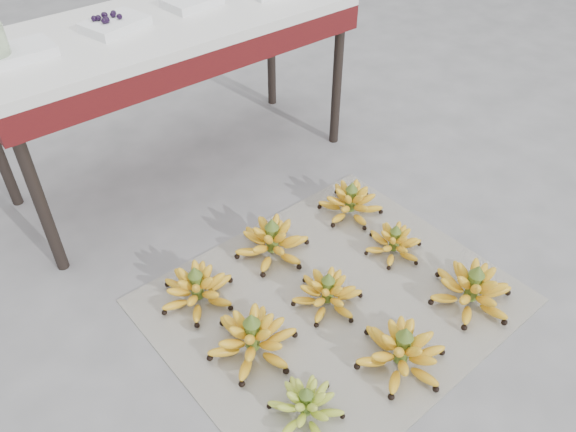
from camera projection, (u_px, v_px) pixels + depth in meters
ground at (321, 298)px, 2.13m from camera, size 60.00×60.00×0.00m
newspaper_mat at (333, 300)px, 2.11m from camera, size 1.27×1.07×0.01m
bunch_front_left at (306, 405)px, 1.72m from camera, size 0.28×0.28×0.14m
bunch_front_center at (402, 352)px, 1.86m from camera, size 0.40×0.40×0.19m
bunch_front_right at (472, 290)px, 2.07m from camera, size 0.37×0.37×0.19m
bunch_mid_left at (253, 338)px, 1.90m from camera, size 0.40×0.40×0.19m
bunch_mid_center at (327, 293)px, 2.07m from camera, size 0.29×0.29×0.16m
bunch_mid_right at (394, 243)px, 2.28m from camera, size 0.26×0.26×0.14m
bunch_back_left at (197, 289)px, 2.08m from camera, size 0.37×0.37×0.17m
bunch_back_center at (272, 242)px, 2.27m from camera, size 0.34×0.34×0.18m
bunch_back_right at (351, 203)px, 2.47m from camera, size 0.30×0.30×0.17m
vendor_table at (168, 38)px, 2.33m from camera, size 1.58×0.63×0.76m
tray_far_left at (20, 52)px, 1.98m from camera, size 0.23×0.16×0.04m
tray_left at (114, 24)px, 2.17m from camera, size 0.27×0.22×0.06m
tray_right at (192, 2)px, 2.36m from camera, size 0.24×0.18×0.04m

